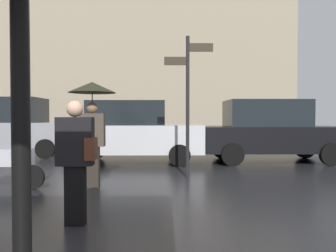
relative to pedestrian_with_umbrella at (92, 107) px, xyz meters
name	(u,v)px	position (x,y,z in m)	size (l,w,h in m)	color
pedestrian_with_umbrella	(92,107)	(0.00, 0.00, 0.00)	(0.92, 0.92, 2.04)	#2A241E
pedestrian_with_bag	(76,155)	(0.29, -2.30, -0.67)	(0.48, 0.24, 1.57)	black
parked_scooter	(3,160)	(-1.62, -0.24, -1.00)	(1.43, 0.32, 1.23)	black
parked_car_left	(132,132)	(0.44, 3.57, -0.62)	(4.08, 1.88, 1.84)	silver
parked_car_right	(13,127)	(-3.94, 5.34, -0.53)	(4.20, 1.88, 2.05)	gray
parked_car_distant	(270,131)	(4.63, 3.64, -0.60)	(4.27, 1.93, 1.88)	black
street_signpost	(188,93)	(1.92, 0.91, 0.35)	(1.08, 0.08, 3.15)	black
building_block	(144,19)	(0.28, 12.28, 5.33)	(16.23, 2.65, 13.76)	gray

